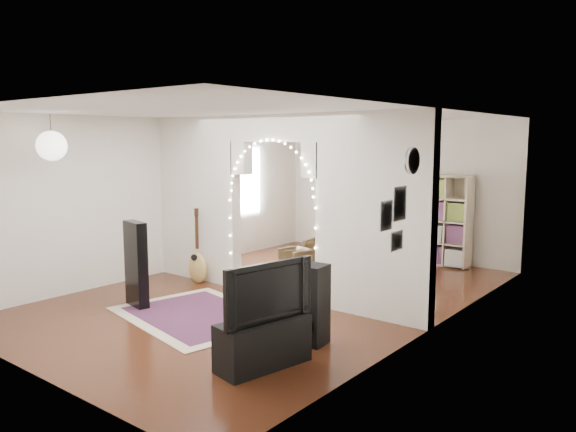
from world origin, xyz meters
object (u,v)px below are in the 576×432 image
Objects in this scene: dining_chair_left at (296,260)px; floor_speaker at (310,304)px; dining_table at (384,229)px; dining_chair_right at (322,252)px; acoustic_guitar at (197,256)px; media_console at (263,343)px; bookcase at (427,219)px.

floor_speaker is at bearing -34.14° from dining_chair_left.
dining_table is 2.47× the size of dining_chair_right.
acoustic_guitar is at bearing 155.49° from floor_speaker.
dining_table is (-1.35, 5.00, 0.43)m from media_console.
dining_chair_right is (0.80, 2.39, -0.21)m from acoustic_guitar.
acoustic_guitar reaches higher than floor_speaker.
acoustic_guitar is 3.63m from media_console.
media_console is at bearing -41.56° from dining_chair_left.
acoustic_guitar is 4.40m from bookcase.
bookcase is 0.88m from dining_table.
acoustic_guitar is 1.13× the size of floor_speaker.
floor_speaker is 0.55× the size of bookcase.
bookcase is at bearing 94.07° from floor_speaker.
dining_chair_right is at bearing 49.38° from acoustic_guitar.
floor_speaker is 0.93× the size of media_console.
acoustic_guitar is 3.24m from floor_speaker.
bookcase is at bearing 109.60° from media_console.
acoustic_guitar is at bearing 159.61° from media_console.
bookcase is (-0.78, 4.82, 0.38)m from floor_speaker.
dining_chair_right is at bearing 117.91° from floor_speaker.
media_console is 4.88m from dining_chair_right.
dining_chair_right is at bearing 107.00° from dining_chair_left.
media_console is 1.86× the size of dining_chair_right.
dining_table is 2.75× the size of dining_chair_left.
media_console is (3.07, -1.92, -0.21)m from acoustic_guitar.
floor_speaker is 0.87m from media_console.
dining_chair_left is at bearing -95.76° from dining_chair_right.
floor_speaker reaches higher than dining_table.
floor_speaker is at bearing 102.46° from media_console.
dining_table is at bearing 74.91° from dining_chair_left.
dining_chair_right is (-0.02, 0.83, 0.02)m from dining_chair_left.
dining_table is at bearing -142.76° from bookcase.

